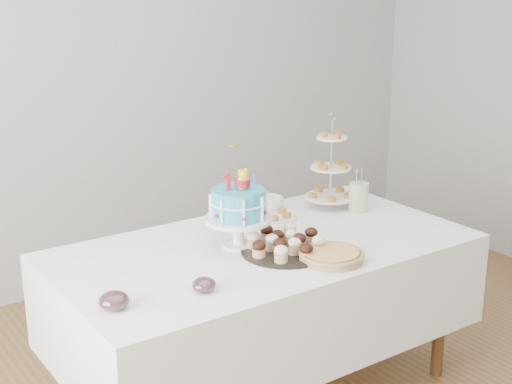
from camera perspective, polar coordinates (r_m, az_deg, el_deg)
walls at (r=2.88m, az=4.14°, el=4.87°), size 5.04×4.04×2.70m
table at (r=3.36m, az=0.62°, el=-7.83°), size 1.92×1.02×0.77m
birthday_cake at (r=3.20m, az=-1.42°, el=-2.30°), size 0.31×0.31×0.47m
cupcake_tray at (r=3.17m, az=2.40°, el=-4.09°), size 0.40×0.40×0.09m
pie at (r=3.10m, az=6.06°, el=-5.07°), size 0.29×0.29×0.05m
tiered_stand at (r=3.77m, az=6.01°, el=1.92°), size 0.26×0.26×0.51m
plate_stack at (r=3.73m, az=0.75°, el=-0.98°), size 0.19×0.19×0.07m
pastry_plate at (r=3.62m, az=1.47°, el=-1.89°), size 0.23×0.23×0.03m
jam_bowl_a at (r=2.80m, az=-4.19°, el=-7.43°), size 0.10×0.10×0.06m
jam_bowl_b at (r=2.70m, az=-11.29°, el=-8.54°), size 0.11×0.11×0.07m
utensil_pitcher at (r=3.76m, az=8.20°, el=-0.29°), size 0.11×0.10×0.23m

